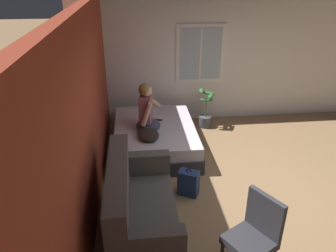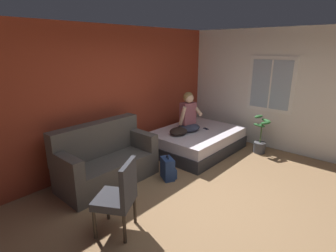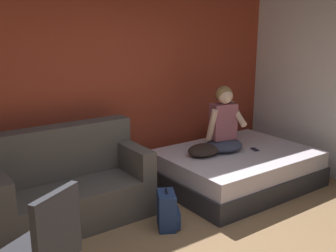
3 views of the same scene
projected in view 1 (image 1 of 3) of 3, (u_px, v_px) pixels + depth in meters
name	position (u px, v px, depth m)	size (l,w,h in m)	color
ground_plane	(260.00, 197.00, 4.96)	(40.00, 40.00, 0.00)	#93704C
wall_back_accent	(83.00, 124.00, 4.13)	(10.87, 0.16, 2.70)	#993823
wall_side_with_window	(217.00, 59.00, 7.06)	(0.19, 6.20, 2.70)	silver
bed	(155.00, 137.00, 6.18)	(2.00, 1.52, 0.48)	#2D2D33
couch	(138.00, 210.00, 4.08)	(1.70, 0.82, 1.04)	#514C47
side_chair	(255.00, 234.00, 3.54)	(0.63, 0.63, 0.98)	#382D23
person_seated	(147.00, 111.00, 5.78)	(0.60, 0.54, 0.88)	#383D51
backpack	(189.00, 183.00, 4.94)	(0.33, 0.35, 0.46)	navy
throw_pillow	(148.00, 134.00, 5.60)	(0.48, 0.36, 0.14)	#2D231E
cell_phone	(158.00, 120.00, 6.29)	(0.07, 0.14, 0.01)	black
potted_plant	(205.00, 114.00, 7.01)	(0.39, 0.37, 0.85)	#4C4C51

